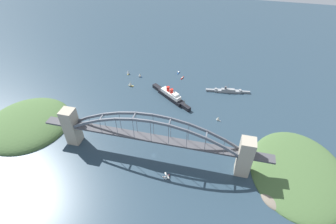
% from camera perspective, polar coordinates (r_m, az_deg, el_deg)
% --- Properties ---
extents(ground_plane, '(1400.00, 1400.00, 0.00)m').
position_cam_1_polar(ground_plane, '(337.67, -3.19, -9.45)').
color(ground_plane, '#283D4C').
extents(harbor_arch_bridge, '(282.77, 16.44, 64.73)m').
position_cam_1_polar(harbor_arch_bridge, '(316.18, -3.38, -6.00)').
color(harbor_arch_bridge, '#ADA38E').
rests_on(harbor_arch_bridge, ground).
extents(headland_west_shore, '(120.75, 122.43, 30.14)m').
position_cam_1_polar(headland_west_shore, '(429.61, -28.61, -2.48)').
color(headland_west_shore, '#476638').
rests_on(headland_west_shore, ground).
extents(headland_east_shore, '(112.88, 139.34, 16.10)m').
position_cam_1_polar(headland_east_shore, '(354.75, 26.44, -11.98)').
color(headland_east_shore, '#476638').
rests_on(headland_east_shore, ground).
extents(ocean_liner, '(75.33, 57.73, 19.44)m').
position_cam_1_polar(ocean_liner, '(423.33, 0.58, 3.64)').
color(ocean_liner, black).
rests_on(ocean_liner, ground).
extents(naval_cruiser, '(73.33, 13.15, 16.29)m').
position_cam_1_polar(naval_cruiser, '(450.92, 12.89, 4.59)').
color(naval_cruiser, gray).
rests_on(naval_cruiser, ground).
extents(seaplane_taxiing_near_bridge, '(9.23, 9.31, 5.00)m').
position_cam_1_polar(seaplane_taxiing_near_bridge, '(313.93, -0.34, -13.98)').
color(seaplane_taxiing_near_bridge, '#B7B7B2').
rests_on(seaplane_taxiing_near_bridge, ground).
extents(small_boat_0, '(3.41, 12.04, 1.91)m').
position_cam_1_polar(small_boat_0, '(493.44, 2.31, 8.67)').
color(small_boat_0, '#234C8C').
rests_on(small_boat_0, ground).
extents(small_boat_1, '(7.63, 5.92, 7.76)m').
position_cam_1_polar(small_boat_1, '(482.63, -6.20, 8.10)').
color(small_boat_1, '#234C8C').
rests_on(small_boat_1, ground).
extents(small_boat_2, '(7.20, 5.29, 7.00)m').
position_cam_1_polar(small_boat_2, '(389.74, 10.91, -1.39)').
color(small_boat_2, silver).
rests_on(small_boat_2, ground).
extents(small_boat_3, '(9.17, 5.22, 9.94)m').
position_cam_1_polar(small_boat_3, '(458.36, -8.28, 6.16)').
color(small_boat_3, gold).
rests_on(small_boat_3, ground).
extents(small_boat_4, '(3.76, 10.64, 2.05)m').
position_cam_1_polar(small_boat_4, '(477.61, 3.14, 7.50)').
color(small_boat_4, '#B2231E').
rests_on(small_boat_4, ground).
extents(small_boat_5, '(5.76, 8.58, 8.64)m').
position_cam_1_polar(small_boat_5, '(493.66, -8.76, 8.68)').
color(small_boat_5, gold).
rests_on(small_boat_5, ground).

